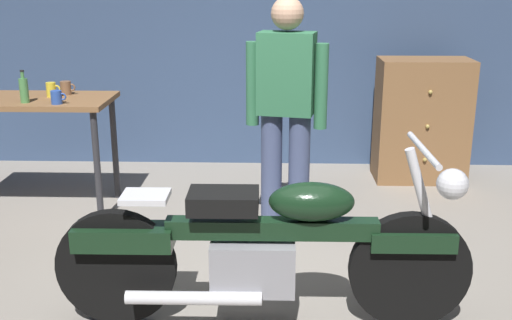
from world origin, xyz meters
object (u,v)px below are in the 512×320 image
object	(u,v)px
mug_yellow_tall	(52,90)
motorcycle	(266,246)
bottle	(24,90)
person_standing	(286,107)
wooden_dresser	(421,120)
mug_blue_enamel	(57,97)
mug_brown_stoneware	(66,88)

from	to	relation	value
mug_yellow_tall	motorcycle	bearing A→B (deg)	-45.40
mug_yellow_tall	bottle	bearing A→B (deg)	-117.88
person_standing	mug_yellow_tall	world-z (taller)	person_standing
wooden_dresser	mug_blue_enamel	distance (m)	3.12
wooden_dresser	mug_brown_stoneware	xyz separation A→B (m)	(-2.96, -0.70, 0.40)
mug_blue_enamel	bottle	world-z (taller)	bottle
wooden_dresser	mug_yellow_tall	xyz separation A→B (m)	(-3.04, -0.79, 0.41)
mug_blue_enamel	mug_yellow_tall	xyz separation A→B (m)	(-0.13, 0.27, 0.01)
bottle	mug_blue_enamel	bearing A→B (deg)	-9.53
motorcycle	wooden_dresser	xyz separation A→B (m)	(1.36, 2.49, 0.10)
mug_blue_enamel	motorcycle	bearing A→B (deg)	-42.82
person_standing	bottle	world-z (taller)	person_standing
person_standing	wooden_dresser	bearing A→B (deg)	-123.25
wooden_dresser	bottle	bearing A→B (deg)	-162.22
motorcycle	wooden_dresser	world-z (taller)	wooden_dresser
mug_brown_stoneware	bottle	size ratio (longest dim) A/B	0.49
person_standing	mug_yellow_tall	distance (m)	1.86
mug_blue_enamel	mug_yellow_tall	bearing A→B (deg)	116.22
mug_yellow_tall	mug_brown_stoneware	bearing A→B (deg)	47.27
mug_brown_stoneware	bottle	distance (m)	0.38
person_standing	mug_brown_stoneware	xyz separation A→B (m)	(-1.72, 0.55, 0.03)
person_standing	motorcycle	bearing A→B (deg)	96.22
person_standing	wooden_dresser	distance (m)	1.80
motorcycle	bottle	distance (m)	2.39
person_standing	mug_blue_enamel	size ratio (longest dim) A/B	14.79
wooden_dresser	mug_yellow_tall	bearing A→B (deg)	-165.51
motorcycle	mug_brown_stoneware	bearing A→B (deg)	131.23
person_standing	mug_brown_stoneware	size ratio (longest dim) A/B	14.14
motorcycle	mug_yellow_tall	bearing A→B (deg)	134.16
mug_blue_enamel	mug_yellow_tall	distance (m)	0.30
person_standing	bottle	size ratio (longest dim) A/B	6.93
motorcycle	person_standing	world-z (taller)	person_standing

